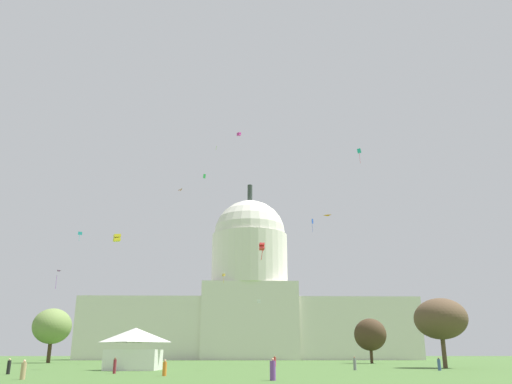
{
  "coord_description": "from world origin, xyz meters",
  "views": [
    {
      "loc": [
        1.88,
        -31.8,
        2.12
      ],
      "look_at": [
        4.96,
        66.35,
        32.71
      ],
      "focal_mm": 36.4,
      "sensor_mm": 36.0,
      "label": 1
    }
  ],
  "objects_px": {
    "person_grey_front_left": "(355,364)",
    "kite_white_low": "(259,301)",
    "person_red_edge_east": "(275,362)",
    "tree_west_mid": "(52,326)",
    "tree_east_far": "(370,335)",
    "kite_cyan_mid": "(80,234)",
    "person_orange_lawn_far_left": "(165,368)",
    "person_tan_near_tent": "(23,371)",
    "kite_orange_mid": "(328,218)",
    "event_tent": "(135,349)",
    "kite_yellow_mid": "(117,238)",
    "kite_blue_high": "(312,222)",
    "kite_turquoise_high": "(359,153)",
    "capitol_building": "(250,303)",
    "person_denim_deep_crowd": "(439,365)",
    "kite_green_high": "(204,176)",
    "tree_east_mid": "(441,319)",
    "person_maroon_front_center": "(115,366)",
    "kite_red_low": "(262,247)",
    "kite_pink_high": "(178,192)",
    "kite_gold_mid": "(224,275)",
    "kite_magenta_high": "(239,134)",
    "kite_lime_high": "(216,148)",
    "kite_violet_mid": "(57,272)",
    "person_black_mid_left": "(9,367)"
  },
  "relations": [
    {
      "from": "person_denim_deep_crowd",
      "to": "kite_orange_mid",
      "type": "relative_size",
      "value": 1.11
    },
    {
      "from": "person_grey_front_left",
      "to": "kite_yellow_mid",
      "type": "height_order",
      "value": "kite_yellow_mid"
    },
    {
      "from": "tree_west_mid",
      "to": "person_red_edge_east",
      "type": "relative_size",
      "value": 7.06
    },
    {
      "from": "kite_turquoise_high",
      "to": "kite_magenta_high",
      "type": "bearing_deg",
      "value": 2.61
    },
    {
      "from": "person_red_edge_east",
      "to": "person_grey_front_left",
      "type": "xyz_separation_m",
      "value": [
        9.21,
        -20.4,
        -0.0
      ]
    },
    {
      "from": "kite_white_low",
      "to": "kite_orange_mid",
      "type": "bearing_deg",
      "value": -64.32
    },
    {
      "from": "person_black_mid_left",
      "to": "person_red_edge_east",
      "type": "distance_m",
      "value": 45.05
    },
    {
      "from": "person_denim_deep_crowd",
      "to": "person_maroon_front_center",
      "type": "height_order",
      "value": "person_maroon_front_center"
    },
    {
      "from": "kite_lime_high",
      "to": "kite_violet_mid",
      "type": "bearing_deg",
      "value": 145.63
    },
    {
      "from": "person_maroon_front_center",
      "to": "kite_gold_mid",
      "type": "bearing_deg",
      "value": 30.5
    },
    {
      "from": "person_denim_deep_crowd",
      "to": "kite_magenta_high",
      "type": "xyz_separation_m",
      "value": [
        -26.24,
        55.07,
        55.88
      ]
    },
    {
      "from": "person_black_mid_left",
      "to": "kite_white_low",
      "type": "bearing_deg",
      "value": 137.73
    },
    {
      "from": "capitol_building",
      "to": "person_tan_near_tent",
      "type": "bearing_deg",
      "value": -98.97
    },
    {
      "from": "person_denim_deep_crowd",
      "to": "kite_red_low",
      "type": "height_order",
      "value": "kite_red_low"
    },
    {
      "from": "event_tent",
      "to": "person_denim_deep_crowd",
      "type": "bearing_deg",
      "value": -2.02
    },
    {
      "from": "kite_orange_mid",
      "to": "kite_yellow_mid",
      "type": "xyz_separation_m",
      "value": [
        -34.63,
        -19.55,
        -8.19
      ]
    },
    {
      "from": "person_grey_front_left",
      "to": "person_tan_near_tent",
      "type": "bearing_deg",
      "value": -8.13
    },
    {
      "from": "tree_east_mid",
      "to": "person_maroon_front_center",
      "type": "distance_m",
      "value": 49.43
    },
    {
      "from": "person_orange_lawn_far_left",
      "to": "kite_white_low",
      "type": "xyz_separation_m",
      "value": [
        11.49,
        61.78,
        12.31
      ]
    },
    {
      "from": "tree_east_mid",
      "to": "kite_white_low",
      "type": "relative_size",
      "value": 12.47
    },
    {
      "from": "kite_red_low",
      "to": "kite_magenta_high",
      "type": "bearing_deg",
      "value": -95.0
    },
    {
      "from": "person_grey_front_left",
      "to": "kite_white_low",
      "type": "bearing_deg",
      "value": -120.42
    },
    {
      "from": "kite_yellow_mid",
      "to": "kite_blue_high",
      "type": "height_order",
      "value": "kite_blue_high"
    },
    {
      "from": "tree_east_far",
      "to": "kite_cyan_mid",
      "type": "relative_size",
      "value": 3.96
    },
    {
      "from": "kite_cyan_mid",
      "to": "kite_gold_mid",
      "type": "relative_size",
      "value": 0.86
    },
    {
      "from": "kite_cyan_mid",
      "to": "kite_blue_high",
      "type": "bearing_deg",
      "value": 44.86
    },
    {
      "from": "tree_east_mid",
      "to": "kite_blue_high",
      "type": "bearing_deg",
      "value": 97.13
    },
    {
      "from": "person_maroon_front_center",
      "to": "person_orange_lawn_far_left",
      "type": "bearing_deg",
      "value": -99.3
    },
    {
      "from": "kite_white_low",
      "to": "kite_pink_high",
      "type": "distance_m",
      "value": 30.0
    },
    {
      "from": "event_tent",
      "to": "kite_turquoise_high",
      "type": "xyz_separation_m",
      "value": [
        34.37,
        11.31,
        32.75
      ]
    },
    {
      "from": "kite_orange_mid",
      "to": "person_grey_front_left",
      "type": "bearing_deg",
      "value": 108.98
    },
    {
      "from": "capitol_building",
      "to": "kite_turquoise_high",
      "type": "height_order",
      "value": "capitol_building"
    },
    {
      "from": "kite_pink_high",
      "to": "kite_white_low",
      "type": "bearing_deg",
      "value": 88.3
    },
    {
      "from": "capitol_building",
      "to": "person_denim_deep_crowd",
      "type": "height_order",
      "value": "capitol_building"
    },
    {
      "from": "tree_east_mid",
      "to": "kite_gold_mid",
      "type": "height_order",
      "value": "kite_gold_mid"
    },
    {
      "from": "kite_red_low",
      "to": "kite_pink_high",
      "type": "bearing_deg",
      "value": -76.01
    },
    {
      "from": "kite_red_low",
      "to": "person_red_edge_east",
      "type": "bearing_deg",
      "value": -106.68
    },
    {
      "from": "capitol_building",
      "to": "person_maroon_front_center",
      "type": "bearing_deg",
      "value": -97.79
    },
    {
      "from": "person_orange_lawn_far_left",
      "to": "kite_green_high",
      "type": "relative_size",
      "value": 1.13
    },
    {
      "from": "person_grey_front_left",
      "to": "event_tent",
      "type": "bearing_deg",
      "value": -45.57
    },
    {
      "from": "kite_orange_mid",
      "to": "person_red_edge_east",
      "type": "bearing_deg",
      "value": 36.47
    },
    {
      "from": "person_black_mid_left",
      "to": "person_orange_lawn_far_left",
      "type": "relative_size",
      "value": 1.03
    },
    {
      "from": "tree_west_mid",
      "to": "kite_magenta_high",
      "type": "xyz_separation_m",
      "value": [
        42.8,
        -0.87,
        48.52
      ]
    },
    {
      "from": "person_red_edge_east",
      "to": "capitol_building",
      "type": "bearing_deg",
      "value": 82.33
    },
    {
      "from": "person_red_edge_east",
      "to": "person_orange_lawn_far_left",
      "type": "height_order",
      "value": "person_red_edge_east"
    },
    {
      "from": "person_tan_near_tent",
      "to": "tree_east_far",
      "type": "bearing_deg",
      "value": -105.3
    },
    {
      "from": "tree_east_far",
      "to": "kite_cyan_mid",
      "type": "distance_m",
      "value": 75.89
    },
    {
      "from": "person_red_edge_east",
      "to": "kite_yellow_mid",
      "type": "relative_size",
      "value": 1.35
    },
    {
      "from": "kite_gold_mid",
      "to": "kite_lime_high",
      "type": "relative_size",
      "value": 2.62
    },
    {
      "from": "event_tent",
      "to": "kite_orange_mid",
      "type": "bearing_deg",
      "value": 38.33
    }
  ]
}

